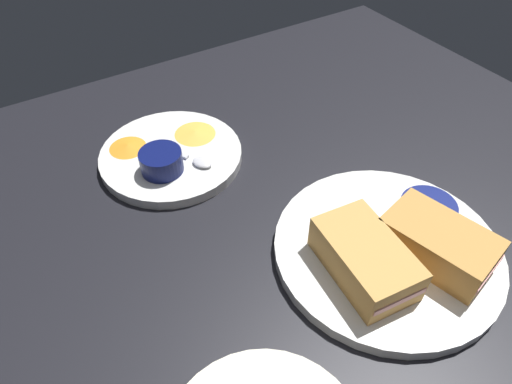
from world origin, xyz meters
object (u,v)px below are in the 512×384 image
(sandwich_half_far, at_px, (438,243))
(spoon_by_dark_ramekin, at_px, (392,240))
(spoon_by_gravy_ramekin, at_px, (195,160))
(ramekin_light_gravy, at_px, (161,161))
(sandwich_half_near, at_px, (365,258))
(ramekin_dark_sauce, at_px, (426,214))
(plate_sandwich_main, at_px, (386,250))
(plate_chips_companion, at_px, (171,156))

(sandwich_half_far, height_order, spoon_by_dark_ramekin, sandwich_half_far)
(spoon_by_gravy_ramekin, bearing_deg, ramekin_light_gravy, 79.71)
(sandwich_half_near, distance_m, sandwich_half_far, 0.09)
(sandwich_half_far, xyz_separation_m, ramekin_dark_sauce, (0.04, -0.03, -0.00))
(spoon_by_dark_ramekin, bearing_deg, ramekin_light_gravy, 34.14)
(ramekin_light_gravy, xyz_separation_m, spoon_by_gravy_ramekin, (-0.01, -0.05, -0.01))
(ramekin_dark_sauce, bearing_deg, spoon_by_dark_ramekin, 91.73)
(plate_sandwich_main, xyz_separation_m, ramekin_light_gravy, (0.29, 0.18, 0.03))
(spoon_by_dark_ramekin, height_order, plate_chips_companion, spoon_by_dark_ramekin)
(sandwich_half_far, distance_m, plate_chips_companion, 0.41)
(ramekin_light_gravy, bearing_deg, ramekin_dark_sauce, -138.57)
(ramekin_light_gravy, distance_m, spoon_by_gravy_ramekin, 0.05)
(plate_sandwich_main, height_order, spoon_by_dark_ramekin, spoon_by_dark_ramekin)
(sandwich_half_near, xyz_separation_m, ramekin_light_gravy, (0.30, 0.13, -0.01))
(ramekin_light_gravy, relative_size, spoon_by_gravy_ramekin, 0.67)
(plate_sandwich_main, relative_size, spoon_by_gravy_ramekin, 3.06)
(sandwich_half_near, relative_size, spoon_by_dark_ramekin, 1.41)
(ramekin_dark_sauce, bearing_deg, spoon_by_gravy_ramekin, 36.12)
(spoon_by_dark_ramekin, xyz_separation_m, plate_chips_companion, (0.32, 0.16, -0.01))
(sandwich_half_far, xyz_separation_m, spoon_by_gravy_ramekin, (0.32, 0.17, -0.02))
(sandwich_half_near, xyz_separation_m, spoon_by_gravy_ramekin, (0.29, 0.08, -0.02))
(sandwich_half_near, xyz_separation_m, plate_chips_companion, (0.33, 0.10, -0.03))
(plate_sandwich_main, height_order, ramekin_dark_sauce, ramekin_dark_sauce)
(sandwich_half_far, distance_m, ramekin_dark_sauce, 0.05)
(ramekin_dark_sauce, height_order, spoon_by_dark_ramekin, ramekin_dark_sauce)
(plate_sandwich_main, height_order, plate_chips_companion, same)
(plate_sandwich_main, relative_size, ramekin_dark_sauce, 4.02)
(plate_sandwich_main, distance_m, sandwich_half_far, 0.06)
(sandwich_half_far, relative_size, ramekin_light_gravy, 2.30)
(plate_chips_companion, bearing_deg, ramekin_light_gravy, 140.19)
(ramekin_dark_sauce, distance_m, plate_chips_companion, 0.39)
(plate_sandwich_main, bearing_deg, spoon_by_dark_ramekin, -78.54)
(spoon_by_dark_ramekin, bearing_deg, plate_chips_companion, 27.46)
(sandwich_half_near, xyz_separation_m, spoon_by_dark_ramekin, (0.01, -0.06, -0.02))
(plate_sandwich_main, xyz_separation_m, sandwich_half_far, (-0.04, -0.04, 0.03))
(plate_chips_companion, bearing_deg, spoon_by_gravy_ramekin, -152.51)
(spoon_by_gravy_ramekin, bearing_deg, sandwich_half_far, -151.66)
(spoon_by_dark_ramekin, relative_size, ramekin_light_gravy, 1.56)
(plate_sandwich_main, height_order, sandwich_half_far, sandwich_half_far)
(sandwich_half_near, height_order, spoon_by_dark_ramekin, sandwich_half_near)
(spoon_by_dark_ramekin, distance_m, plate_chips_companion, 0.36)
(plate_sandwich_main, relative_size, ramekin_light_gravy, 4.56)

